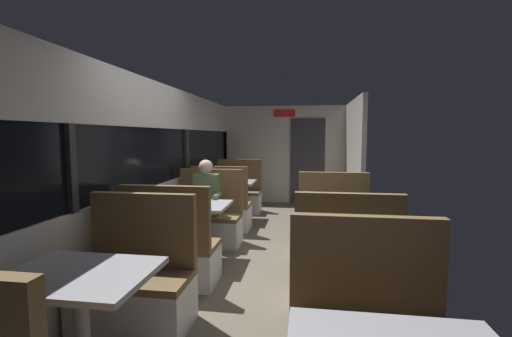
# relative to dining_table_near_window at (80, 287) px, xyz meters

# --- Properties ---
(ground_plane) EXTENTS (3.30, 9.20, 0.02)m
(ground_plane) POSITION_rel_dining_table_near_window_xyz_m (0.89, 2.09, -0.65)
(ground_plane) COLOR #665B4C
(carriage_window_panel_left) EXTENTS (0.09, 8.48, 2.30)m
(carriage_window_panel_left) POSITION_rel_dining_table_near_window_xyz_m (-0.56, 2.09, 0.47)
(carriage_window_panel_left) COLOR beige
(carriage_window_panel_left) RESTS_ON ground_plane
(carriage_end_bulkhead) EXTENTS (2.90, 0.11, 2.30)m
(carriage_end_bulkhead) POSITION_rel_dining_table_near_window_xyz_m (0.95, 6.28, 0.50)
(carriage_end_bulkhead) COLOR beige
(carriage_end_bulkhead) RESTS_ON ground_plane
(carriage_aisle_panel_right) EXTENTS (0.08, 2.40, 2.30)m
(carriage_aisle_panel_right) POSITION_rel_dining_table_near_window_xyz_m (2.34, 5.09, 0.51)
(carriage_aisle_panel_right) COLOR beige
(carriage_aisle_panel_right) RESTS_ON ground_plane
(dining_table_near_window) EXTENTS (0.90, 0.70, 0.74)m
(dining_table_near_window) POSITION_rel_dining_table_near_window_xyz_m (0.00, 0.00, 0.00)
(dining_table_near_window) COLOR #9E9EA3
(dining_table_near_window) RESTS_ON ground_plane
(bench_near_window_facing_entry) EXTENTS (0.95, 0.50, 1.10)m
(bench_near_window_facing_entry) POSITION_rel_dining_table_near_window_xyz_m (0.00, 0.70, -0.31)
(bench_near_window_facing_entry) COLOR silver
(bench_near_window_facing_entry) RESTS_ON ground_plane
(dining_table_mid_window) EXTENTS (0.90, 0.70, 0.74)m
(dining_table_mid_window) POSITION_rel_dining_table_near_window_xyz_m (0.00, 2.20, 0.00)
(dining_table_mid_window) COLOR #9E9EA3
(dining_table_mid_window) RESTS_ON ground_plane
(bench_mid_window_facing_end) EXTENTS (0.95, 0.50, 1.10)m
(bench_mid_window_facing_end) POSITION_rel_dining_table_near_window_xyz_m (0.00, 1.50, -0.31)
(bench_mid_window_facing_end) COLOR silver
(bench_mid_window_facing_end) RESTS_ON ground_plane
(bench_mid_window_facing_entry) EXTENTS (0.95, 0.50, 1.10)m
(bench_mid_window_facing_entry) POSITION_rel_dining_table_near_window_xyz_m (0.00, 2.90, -0.31)
(bench_mid_window_facing_entry) COLOR silver
(bench_mid_window_facing_entry) RESTS_ON ground_plane
(dining_table_far_window) EXTENTS (0.90, 0.70, 0.74)m
(dining_table_far_window) POSITION_rel_dining_table_near_window_xyz_m (0.00, 4.40, 0.00)
(dining_table_far_window) COLOR #9E9EA3
(dining_table_far_window) RESTS_ON ground_plane
(bench_far_window_facing_end) EXTENTS (0.95, 0.50, 1.10)m
(bench_far_window_facing_end) POSITION_rel_dining_table_near_window_xyz_m (0.00, 3.70, -0.31)
(bench_far_window_facing_end) COLOR silver
(bench_far_window_facing_end) RESTS_ON ground_plane
(bench_far_window_facing_entry) EXTENTS (0.95, 0.50, 1.10)m
(bench_far_window_facing_entry) POSITION_rel_dining_table_near_window_xyz_m (0.00, 5.10, -0.31)
(bench_far_window_facing_entry) COLOR silver
(bench_far_window_facing_entry) RESTS_ON ground_plane
(dining_table_rear_aisle) EXTENTS (0.90, 0.70, 0.74)m
(dining_table_rear_aisle) POSITION_rel_dining_table_near_window_xyz_m (1.79, 2.00, 0.00)
(dining_table_rear_aisle) COLOR #9E9EA3
(dining_table_rear_aisle) RESTS_ON ground_plane
(bench_rear_aisle_facing_end) EXTENTS (0.95, 0.50, 1.10)m
(bench_rear_aisle_facing_end) POSITION_rel_dining_table_near_window_xyz_m (1.79, 1.30, -0.31)
(bench_rear_aisle_facing_end) COLOR silver
(bench_rear_aisle_facing_end) RESTS_ON ground_plane
(bench_rear_aisle_facing_entry) EXTENTS (0.95, 0.50, 1.10)m
(bench_rear_aisle_facing_entry) POSITION_rel_dining_table_near_window_xyz_m (1.79, 2.70, -0.31)
(bench_rear_aisle_facing_entry) COLOR silver
(bench_rear_aisle_facing_entry) RESTS_ON ground_plane
(seated_passenger) EXTENTS (0.47, 0.55, 1.26)m
(seated_passenger) POSITION_rel_dining_table_near_window_xyz_m (0.00, 2.83, -0.10)
(seated_passenger) COLOR #26262D
(seated_passenger) RESTS_ON ground_plane
(coffee_cup_primary) EXTENTS (0.07, 0.07, 0.09)m
(coffee_cup_primary) POSITION_rel_dining_table_near_window_xyz_m (1.65, 1.93, 0.15)
(coffee_cup_primary) COLOR #B23333
(coffee_cup_primary) RESTS_ON dining_table_rear_aisle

